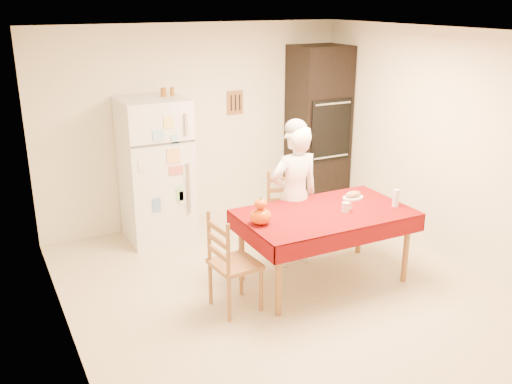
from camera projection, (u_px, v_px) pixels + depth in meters
floor at (282, 292)px, 5.68m from camera, size 4.50×4.50×0.00m
room_shell at (284, 133)px, 5.15m from camera, size 4.02×4.52×2.51m
refrigerator at (156, 170)px, 6.70m from camera, size 0.75×0.74×1.70m
oven_cabinet at (318, 129)px, 7.64m from camera, size 0.70×0.62×2.20m
dining_table at (325, 218)px, 5.69m from camera, size 1.70×1.00×0.76m
chair_far at (286, 210)px, 6.41m from camera, size 0.51×0.50×0.95m
chair_left at (229, 260)px, 5.21m from camera, size 0.44×0.45×0.95m
seated_woman at (294, 197)px, 6.04m from camera, size 0.57×0.38×1.56m
coffee_mug at (346, 207)px, 5.64m from camera, size 0.08×0.08×0.10m
pumpkin_lower at (261, 216)px, 5.34m from camera, size 0.21×0.21×0.15m
pumpkin_upper at (261, 204)px, 5.30m from camera, size 0.12×0.12×0.09m
wine_glass at (396, 198)px, 5.79m from camera, size 0.07×0.07×0.18m
bread_plate at (353, 198)px, 6.03m from camera, size 0.24×0.24×0.02m
bread_loaf at (353, 194)px, 6.02m from camera, size 0.18×0.10×0.06m
spice_jar_left at (163, 92)px, 6.52m from camera, size 0.05×0.05×0.10m
spice_jar_mid at (164, 92)px, 6.52m from camera, size 0.05×0.05×0.10m
spice_jar_right at (172, 92)px, 6.57m from camera, size 0.05×0.05×0.10m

